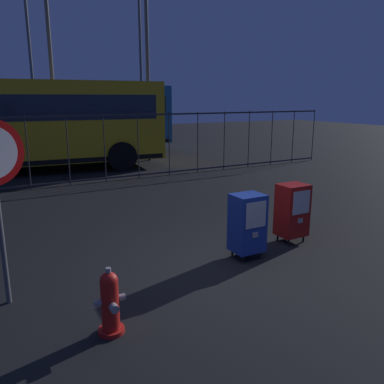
% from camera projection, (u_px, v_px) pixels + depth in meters
% --- Properties ---
extents(ground_plane, '(60.00, 60.00, 0.00)m').
position_uv_depth(ground_plane, '(214.00, 272.00, 5.66)').
color(ground_plane, black).
extents(fire_hydrant, '(0.33, 0.32, 0.75)m').
position_uv_depth(fire_hydrant, '(110.00, 303.00, 4.12)').
color(fire_hydrant, red).
rests_on(fire_hydrant, ground_plane).
extents(newspaper_box_primary, '(0.48, 0.42, 1.02)m').
position_uv_depth(newspaper_box_primary, '(292.00, 210.00, 6.74)').
color(newspaper_box_primary, black).
rests_on(newspaper_box_primary, ground_plane).
extents(newspaper_box_secondary, '(0.48, 0.42, 1.02)m').
position_uv_depth(newspaper_box_secondary, '(247.00, 223.00, 6.05)').
color(newspaper_box_secondary, black).
rests_on(newspaper_box_secondary, ground_plane).
extents(fence_barrier, '(18.03, 0.04, 2.00)m').
position_uv_depth(fence_barrier, '(87.00, 149.00, 11.31)').
color(fence_barrier, '#2D2D33').
rests_on(fence_barrier, ground_plane).
extents(bus_near, '(10.68, 3.51, 3.00)m').
position_uv_depth(bus_near, '(0.00, 121.00, 12.75)').
color(bus_near, gold).
rests_on(bus_near, ground_plane).
extents(bus_far, '(10.63, 3.29, 3.00)m').
position_uv_depth(bus_far, '(52.00, 116.00, 16.89)').
color(bus_far, '#19519E').
rests_on(bus_far, ground_plane).
extents(street_light_near_left, '(0.32, 0.32, 7.24)m').
position_uv_depth(street_light_near_left, '(31.00, 59.00, 17.99)').
color(street_light_near_left, '#4C4F54').
rests_on(street_light_near_left, ground_plane).
extents(street_light_near_right, '(0.32, 0.32, 8.63)m').
position_uv_depth(street_light_near_right, '(140.00, 52.00, 21.29)').
color(street_light_near_right, '#4C4F54').
rests_on(street_light_near_right, ground_plane).
extents(street_light_far_left, '(0.32, 0.32, 6.82)m').
position_uv_depth(street_light_far_left, '(147.00, 57.00, 14.88)').
color(street_light_far_left, '#4C4F54').
rests_on(street_light_far_left, ground_plane).
extents(street_light_far_right, '(0.32, 0.32, 8.74)m').
position_uv_depth(street_light_far_right, '(48.00, 25.00, 13.80)').
color(street_light_far_right, '#4C4F54').
rests_on(street_light_far_right, ground_plane).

